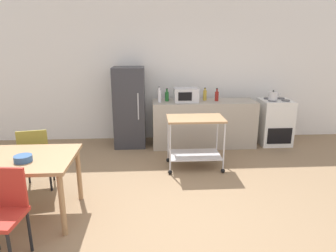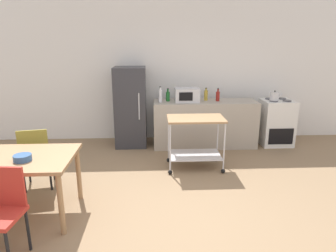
% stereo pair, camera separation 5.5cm
% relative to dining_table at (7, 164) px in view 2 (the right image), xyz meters
% --- Properties ---
extents(ground_plane, '(12.00, 12.00, 0.00)m').
position_rel_dining_table_xyz_m(ground_plane, '(1.78, -0.16, -0.67)').
color(ground_plane, '#8C7051').
extents(back_wall, '(8.40, 0.12, 2.90)m').
position_rel_dining_table_xyz_m(back_wall, '(1.78, 3.04, 0.78)').
color(back_wall, white).
rests_on(back_wall, ground_plane).
extents(kitchen_counter, '(2.00, 0.64, 0.90)m').
position_rel_dining_table_xyz_m(kitchen_counter, '(2.68, 2.44, -0.22)').
color(kitchen_counter, '#A89E8E').
rests_on(kitchen_counter, ground_plane).
extents(dining_table, '(1.50, 0.90, 0.75)m').
position_rel_dining_table_xyz_m(dining_table, '(0.00, 0.00, 0.00)').
color(dining_table, '#A37A51').
rests_on(dining_table, ground_plane).
extents(chair_olive, '(0.47, 0.47, 0.89)m').
position_rel_dining_table_xyz_m(chair_olive, '(0.05, 0.71, -0.15)').
color(chair_olive, olive).
rests_on(chair_olive, ground_plane).
extents(chair_red, '(0.44, 0.44, 0.89)m').
position_rel_dining_table_xyz_m(chair_red, '(0.25, -0.72, -0.15)').
color(chair_red, '#B72D23').
rests_on(chair_red, ground_plane).
extents(stove_oven, '(0.60, 0.61, 0.92)m').
position_rel_dining_table_xyz_m(stove_oven, '(4.13, 2.45, -0.22)').
color(stove_oven, white).
rests_on(stove_oven, ground_plane).
extents(refrigerator, '(0.60, 0.63, 1.55)m').
position_rel_dining_table_xyz_m(refrigerator, '(1.23, 2.54, 0.10)').
color(refrigerator, '#333338').
rests_on(refrigerator, ground_plane).
extents(kitchen_cart, '(0.91, 0.57, 0.85)m').
position_rel_dining_table_xyz_m(kitchen_cart, '(2.34, 1.33, -0.10)').
color(kitchen_cart, '#A37A51').
rests_on(kitchen_cart, ground_plane).
extents(bottle_soy_sauce, '(0.07, 0.07, 0.30)m').
position_rel_dining_table_xyz_m(bottle_soy_sauce, '(1.81, 2.36, 0.36)').
color(bottle_soy_sauce, silver).
rests_on(bottle_soy_sauce, kitchen_counter).
extents(bottle_sesame_oil, '(0.07, 0.07, 0.25)m').
position_rel_dining_table_xyz_m(bottle_sesame_oil, '(1.96, 2.47, 0.33)').
color(bottle_sesame_oil, '#1E6628').
rests_on(bottle_sesame_oil, kitchen_counter).
extents(microwave, '(0.46, 0.35, 0.26)m').
position_rel_dining_table_xyz_m(microwave, '(2.32, 2.39, 0.36)').
color(microwave, silver).
rests_on(microwave, kitchen_counter).
extents(bottle_soda, '(0.07, 0.07, 0.25)m').
position_rel_dining_table_xyz_m(bottle_soda, '(2.70, 2.51, 0.33)').
color(bottle_soda, gold).
rests_on(bottle_soda, kitchen_counter).
extents(bottle_wine, '(0.07, 0.07, 0.25)m').
position_rel_dining_table_xyz_m(bottle_wine, '(2.92, 2.42, 0.33)').
color(bottle_wine, maroon).
rests_on(bottle_wine, kitchen_counter).
extents(fruit_bowl, '(0.19, 0.19, 0.07)m').
position_rel_dining_table_xyz_m(fruit_bowl, '(0.24, -0.12, 0.11)').
color(fruit_bowl, '#33598C').
rests_on(fruit_bowl, dining_table).
extents(kettle, '(0.24, 0.17, 0.19)m').
position_rel_dining_table_xyz_m(kettle, '(4.01, 2.36, 0.33)').
color(kettle, silver).
rests_on(kettle, stove_oven).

